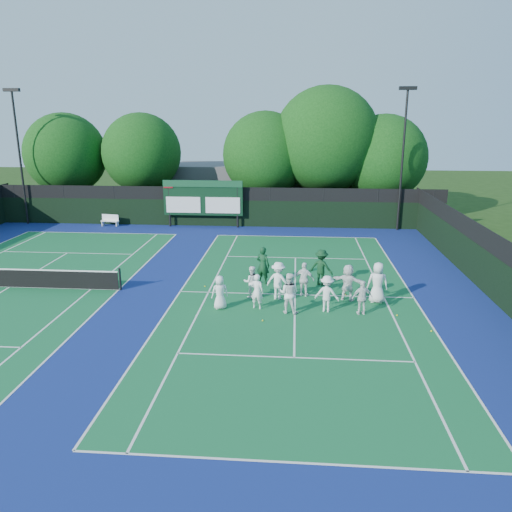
# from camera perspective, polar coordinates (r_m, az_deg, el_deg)

# --- Properties ---
(ground) EXTENTS (120.00, 120.00, 0.00)m
(ground) POSITION_cam_1_polar(r_m,az_deg,el_deg) (22.66, 4.46, -5.31)
(ground) COLOR #19340E
(ground) RESTS_ON ground
(court_apron) EXTENTS (34.00, 32.00, 0.01)m
(court_apron) POSITION_cam_1_polar(r_m,az_deg,el_deg) (24.33, -9.83, -4.00)
(court_apron) COLOR navy
(court_apron) RESTS_ON ground
(near_court) EXTENTS (11.05, 23.85, 0.01)m
(near_court) POSITION_cam_1_polar(r_m,az_deg,el_deg) (23.60, 4.47, -4.42)
(near_court) COLOR #125C2F
(near_court) RESTS_ON ground
(left_court) EXTENTS (11.05, 23.85, 0.01)m
(left_court) POSITION_cam_1_polar(r_m,az_deg,el_deg) (27.40, -26.30, -3.18)
(left_court) COLOR #125C2F
(left_court) RESTS_ON ground
(back_fence) EXTENTS (34.00, 0.08, 3.00)m
(back_fence) POSITION_cam_1_polar(r_m,az_deg,el_deg) (38.24, -4.45, 5.43)
(back_fence) COLOR black
(back_fence) RESTS_ON ground
(divider_fence_right) EXTENTS (0.08, 32.00, 3.00)m
(divider_fence_right) POSITION_cam_1_polar(r_m,az_deg,el_deg) (24.89, 25.75, -1.65)
(divider_fence_right) COLOR black
(divider_fence_right) RESTS_ON ground
(scoreboard) EXTENTS (6.00, 0.21, 3.55)m
(scoreboard) POSITION_cam_1_polar(r_m,az_deg,el_deg) (37.88, -6.10, 6.57)
(scoreboard) COLOR black
(scoreboard) RESTS_ON ground
(clubhouse) EXTENTS (18.00, 6.00, 4.00)m
(clubhouse) POSITION_cam_1_polar(r_m,az_deg,el_deg) (45.63, 2.11, 7.93)
(clubhouse) COLOR #56565B
(clubhouse) RESTS_ON ground
(light_pole_left) EXTENTS (1.20, 0.30, 10.12)m
(light_pole_left) POSITION_cam_1_polar(r_m,az_deg,el_deg) (42.44, -25.56, 11.72)
(light_pole_left) COLOR black
(light_pole_left) RESTS_ON ground
(light_pole_right) EXTENTS (1.20, 0.30, 10.12)m
(light_pole_right) POSITION_cam_1_polar(r_m,az_deg,el_deg) (37.69, 16.53, 12.27)
(light_pole_right) COLOR black
(light_pole_right) RESTS_ON ground
(tennis_net) EXTENTS (11.30, 0.10, 1.10)m
(tennis_net) POSITION_cam_1_polar(r_m,az_deg,el_deg) (27.26, -26.42, -2.22)
(tennis_net) COLOR black
(tennis_net) RESTS_ON ground
(bench) EXTENTS (1.45, 0.64, 0.89)m
(bench) POSITION_cam_1_polar(r_m,az_deg,el_deg) (39.92, -16.33, 3.99)
(bench) COLOR white
(bench) RESTS_ON ground
(tree_a) EXTENTS (6.66, 6.66, 8.47)m
(tree_a) POSITION_cam_1_polar(r_m,az_deg,el_deg) (45.05, -20.69, 10.65)
(tree_a) COLOR black
(tree_a) RESTS_ON ground
(tree_b) EXTENTS (6.41, 6.41, 8.47)m
(tree_b) POSITION_cam_1_polar(r_m,az_deg,el_deg) (42.74, -12.70, 11.21)
(tree_b) COLOR black
(tree_b) RESTS_ON ground
(tree_c) EXTENTS (6.84, 6.84, 8.59)m
(tree_c) POSITION_cam_1_polar(r_m,az_deg,el_deg) (40.94, 1.28, 11.28)
(tree_c) COLOR black
(tree_c) RESTS_ON ground
(tree_d) EXTENTS (8.32, 8.32, 10.51)m
(tree_d) POSITION_cam_1_polar(r_m,az_deg,el_deg) (40.88, 8.25, 12.72)
(tree_d) COLOR black
(tree_d) RESTS_ON ground
(tree_e) EXTENTS (6.81, 6.81, 8.36)m
(tree_e) POSITION_cam_1_polar(r_m,az_deg,el_deg) (41.49, 14.53, 10.55)
(tree_e) COLOR black
(tree_e) RESTS_ON ground
(tennis_ball_0) EXTENTS (0.07, 0.07, 0.07)m
(tennis_ball_0) POSITION_cam_1_polar(r_m,az_deg,el_deg) (20.58, 0.76, -7.39)
(tennis_ball_0) COLOR yellow
(tennis_ball_0) RESTS_ON ground
(tennis_ball_1) EXTENTS (0.07, 0.07, 0.07)m
(tennis_ball_1) POSITION_cam_1_polar(r_m,az_deg,el_deg) (25.17, 7.23, -3.15)
(tennis_ball_1) COLOR yellow
(tennis_ball_1) RESTS_ON ground
(tennis_ball_2) EXTENTS (0.07, 0.07, 0.07)m
(tennis_ball_2) POSITION_cam_1_polar(r_m,az_deg,el_deg) (20.78, 19.41, -8.09)
(tennis_ball_2) COLOR yellow
(tennis_ball_2) RESTS_ON ground
(tennis_ball_3) EXTENTS (0.07, 0.07, 0.07)m
(tennis_ball_3) POSITION_cam_1_polar(r_m,az_deg,el_deg) (24.70, -5.85, -3.47)
(tennis_ball_3) COLOR yellow
(tennis_ball_3) RESTS_ON ground
(tennis_ball_4) EXTENTS (0.07, 0.07, 0.07)m
(tennis_ball_4) POSITION_cam_1_polar(r_m,az_deg,el_deg) (23.83, 10.17, -4.37)
(tennis_ball_4) COLOR yellow
(tennis_ball_4) RESTS_ON ground
(tennis_ball_5) EXTENTS (0.07, 0.07, 0.07)m
(tennis_ball_5) POSITION_cam_1_polar(r_m,az_deg,el_deg) (21.92, 15.82, -6.54)
(tennis_ball_5) COLOR yellow
(tennis_ball_5) RESTS_ON ground
(player_front_0) EXTENTS (0.85, 0.70, 1.50)m
(player_front_0) POSITION_cam_1_polar(r_m,az_deg,el_deg) (21.69, -4.15, -4.17)
(player_front_0) COLOR white
(player_front_0) RESTS_ON ground
(player_front_1) EXTENTS (0.65, 0.51, 1.58)m
(player_front_1) POSITION_cam_1_polar(r_m,az_deg,el_deg) (21.64, 0.12, -4.06)
(player_front_1) COLOR white
(player_front_1) RESTS_ON ground
(player_front_2) EXTENTS (1.00, 0.87, 1.77)m
(player_front_2) POSITION_cam_1_polar(r_m,az_deg,el_deg) (21.19, 3.78, -4.25)
(player_front_2) COLOR white
(player_front_2) RESTS_ON ground
(player_front_3) EXTENTS (1.14, 0.80, 1.61)m
(player_front_3) POSITION_cam_1_polar(r_m,az_deg,el_deg) (21.52, 8.10, -4.30)
(player_front_3) COLOR white
(player_front_3) RESTS_ON ground
(player_front_4) EXTENTS (0.93, 0.51, 1.50)m
(player_front_4) POSITION_cam_1_polar(r_m,az_deg,el_deg) (21.48, 12.05, -4.69)
(player_front_4) COLOR white
(player_front_4) RESTS_ON ground
(player_back_0) EXTENTS (0.81, 0.68, 1.51)m
(player_back_0) POSITION_cam_1_polar(r_m,az_deg,el_deg) (22.99, -0.52, -2.96)
(player_back_0) COLOR white
(player_back_0) RESTS_ON ground
(player_back_1) EXTENTS (1.30, 1.02, 1.76)m
(player_back_1) POSITION_cam_1_polar(r_m,az_deg,el_deg) (22.73, 2.57, -2.85)
(player_back_1) COLOR white
(player_back_1) RESTS_ON ground
(player_back_2) EXTENTS (1.03, 0.66, 1.63)m
(player_back_2) POSITION_cam_1_polar(r_m,az_deg,el_deg) (23.21, 5.55, -2.70)
(player_back_2) COLOR white
(player_back_2) RESTS_ON ground
(player_back_3) EXTENTS (1.64, 1.09, 1.70)m
(player_back_3) POSITION_cam_1_polar(r_m,az_deg,el_deg) (22.98, 10.47, -2.99)
(player_back_3) COLOR white
(player_back_3) RESTS_ON ground
(player_back_4) EXTENTS (0.95, 0.65, 1.87)m
(player_back_4) POSITION_cam_1_polar(r_m,az_deg,el_deg) (22.95, 13.72, -2.98)
(player_back_4) COLOR white
(player_back_4) RESTS_ON ground
(coach_left) EXTENTS (0.81, 0.68, 1.91)m
(coach_left) POSITION_cam_1_polar(r_m,az_deg,el_deg) (24.81, 0.80, -1.08)
(coach_left) COLOR #0F391D
(coach_left) RESTS_ON ground
(coach_right) EXTENTS (1.34, 1.08, 1.82)m
(coach_right) POSITION_cam_1_polar(r_m,az_deg,el_deg) (24.83, 7.47, -1.30)
(coach_right) COLOR #0E3419
(coach_right) RESTS_ON ground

